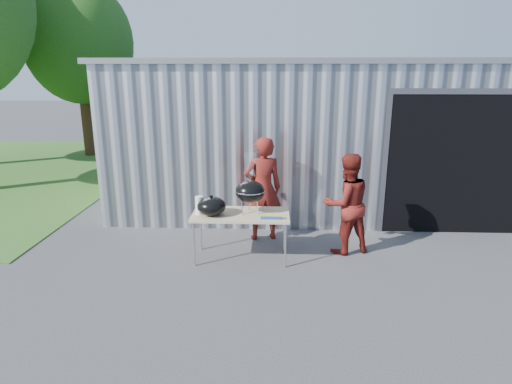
{
  "coord_description": "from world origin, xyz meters",
  "views": [
    {
      "loc": [
        0.05,
        -5.9,
        2.85
      ],
      "look_at": [
        -0.2,
        0.54,
        1.05
      ],
      "focal_mm": 30.0,
      "sensor_mm": 36.0,
      "label": 1
    }
  ],
  "objects_px": {
    "kettle_grill": "(250,187)",
    "person_cook": "(263,189)",
    "person_bystander": "(346,204)",
    "folding_table": "(241,216)"
  },
  "relations": [
    {
      "from": "person_cook",
      "to": "folding_table",
      "type": "bearing_deg",
      "value": 56.1
    },
    {
      "from": "folding_table",
      "to": "kettle_grill",
      "type": "distance_m",
      "value": 0.48
    },
    {
      "from": "kettle_grill",
      "to": "person_cook",
      "type": "xyz_separation_m",
      "value": [
        0.18,
        0.83,
        -0.25
      ]
    },
    {
      "from": "kettle_grill",
      "to": "person_bystander",
      "type": "height_order",
      "value": "kettle_grill"
    },
    {
      "from": "folding_table",
      "to": "person_bystander",
      "type": "bearing_deg",
      "value": 11.33
    },
    {
      "from": "folding_table",
      "to": "person_cook",
      "type": "bearing_deg",
      "value": 69.64
    },
    {
      "from": "folding_table",
      "to": "person_cook",
      "type": "height_order",
      "value": "person_cook"
    },
    {
      "from": "person_bystander",
      "to": "person_cook",
      "type": "bearing_deg",
      "value": -40.81
    },
    {
      "from": "kettle_grill",
      "to": "person_cook",
      "type": "bearing_deg",
      "value": 77.86
    },
    {
      "from": "kettle_grill",
      "to": "person_cook",
      "type": "relative_size",
      "value": 0.52
    }
  ]
}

